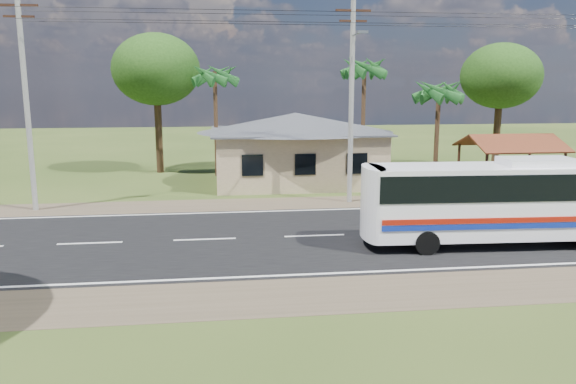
# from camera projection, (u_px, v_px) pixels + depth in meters

# --- Properties ---
(ground) EXTENTS (120.00, 120.00, 0.00)m
(ground) POSITION_uv_depth(u_px,v_px,m) (314.00, 236.00, 23.25)
(ground) COLOR #2D4017
(ground) RESTS_ON ground
(road) EXTENTS (120.00, 16.00, 0.03)m
(road) POSITION_uv_depth(u_px,v_px,m) (314.00, 236.00, 23.25)
(road) COLOR black
(road) RESTS_ON ground
(house) EXTENTS (12.40, 10.00, 5.00)m
(house) POSITION_uv_depth(u_px,v_px,m) (296.00, 141.00, 35.52)
(house) COLOR tan
(house) RESTS_ON ground
(waiting_shed) EXTENTS (5.20, 4.48, 3.35)m
(waiting_shed) POSITION_uv_depth(u_px,v_px,m) (511.00, 144.00, 32.57)
(waiting_shed) COLOR #3C2115
(waiting_shed) RESTS_ON ground
(concrete_barrier) EXTENTS (7.00, 0.30, 0.90)m
(concrete_barrier) POSITION_uv_depth(u_px,v_px,m) (517.00, 193.00, 30.07)
(concrete_barrier) COLOR #9E9E99
(concrete_barrier) RESTS_ON ground
(utility_poles) EXTENTS (32.80, 2.22, 11.00)m
(utility_poles) POSITION_uv_depth(u_px,v_px,m) (345.00, 92.00, 28.78)
(utility_poles) COLOR #9E9E99
(utility_poles) RESTS_ON ground
(palm_near) EXTENTS (2.80, 2.80, 6.70)m
(palm_near) POSITION_uv_depth(u_px,v_px,m) (439.00, 92.00, 34.02)
(palm_near) COLOR #47301E
(palm_near) RESTS_ON ground
(palm_mid) EXTENTS (2.80, 2.80, 8.20)m
(palm_mid) POSITION_uv_depth(u_px,v_px,m) (364.00, 69.00, 37.70)
(palm_mid) COLOR #47301E
(palm_mid) RESTS_ON ground
(palm_far) EXTENTS (2.80, 2.80, 7.70)m
(palm_far) POSITION_uv_depth(u_px,v_px,m) (215.00, 76.00, 37.07)
(palm_far) COLOR #47301E
(palm_far) RESTS_ON ground
(tree_behind_house) EXTENTS (6.00, 6.00, 9.61)m
(tree_behind_house) POSITION_uv_depth(u_px,v_px,m) (156.00, 70.00, 38.45)
(tree_behind_house) COLOR #47301E
(tree_behind_house) RESTS_ON ground
(tree_behind_shed) EXTENTS (5.60, 5.60, 9.02)m
(tree_behind_shed) POSITION_uv_depth(u_px,v_px,m) (501.00, 76.00, 39.48)
(tree_behind_shed) COLOR #47301E
(tree_behind_shed) RESTS_ON ground
(coach_bus) EXTENTS (11.11, 2.81, 3.42)m
(coach_bus) POSITION_uv_depth(u_px,v_px,m) (512.00, 196.00, 21.68)
(coach_bus) COLOR white
(coach_bus) RESTS_ON ground
(motorcycle) EXTENTS (1.96, 0.89, 0.99)m
(motorcycle) POSITION_uv_depth(u_px,v_px,m) (519.00, 195.00, 29.17)
(motorcycle) COLOR black
(motorcycle) RESTS_ON ground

